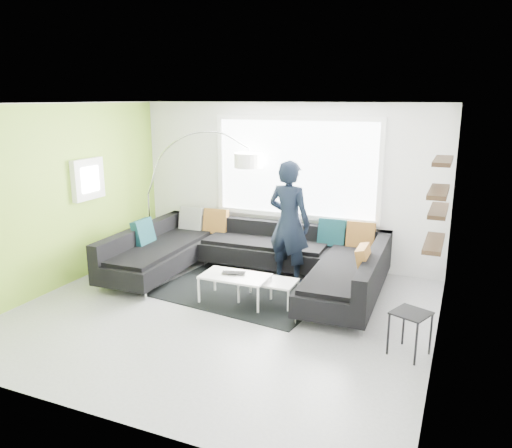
{
  "coord_description": "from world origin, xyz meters",
  "views": [
    {
      "loc": [
        2.91,
        -5.65,
        2.87
      ],
      "look_at": [
        0.12,
        0.9,
        1.06
      ],
      "focal_mm": 35.0,
      "sensor_mm": 36.0,
      "label": 1
    }
  ],
  "objects_px": {
    "sectional_sofa": "(248,260)",
    "side_table": "(410,333)",
    "arc_lamp": "(148,194)",
    "laptop": "(233,274)",
    "coffee_table": "(252,289)",
    "person": "(289,223)"
  },
  "relations": [
    {
      "from": "side_table",
      "to": "arc_lamp",
      "type": "bearing_deg",
      "value": 157.6
    },
    {
      "from": "coffee_table",
      "to": "laptop",
      "type": "height_order",
      "value": "laptop"
    },
    {
      "from": "coffee_table",
      "to": "person",
      "type": "xyz_separation_m",
      "value": [
        0.21,
        0.99,
        0.78
      ]
    },
    {
      "from": "laptop",
      "to": "arc_lamp",
      "type": "bearing_deg",
      "value": 134.36
    },
    {
      "from": "sectional_sofa",
      "to": "side_table",
      "type": "height_order",
      "value": "sectional_sofa"
    },
    {
      "from": "coffee_table",
      "to": "arc_lamp",
      "type": "height_order",
      "value": "arc_lamp"
    },
    {
      "from": "arc_lamp",
      "to": "sectional_sofa",
      "type": "bearing_deg",
      "value": -25.87
    },
    {
      "from": "coffee_table",
      "to": "arc_lamp",
      "type": "distance_m",
      "value": 3.13
    },
    {
      "from": "person",
      "to": "laptop",
      "type": "relative_size",
      "value": 5.14
    },
    {
      "from": "sectional_sofa",
      "to": "arc_lamp",
      "type": "distance_m",
      "value": 2.53
    },
    {
      "from": "laptop",
      "to": "coffee_table",
      "type": "bearing_deg",
      "value": 4.51
    },
    {
      "from": "side_table",
      "to": "person",
      "type": "height_order",
      "value": "person"
    },
    {
      "from": "sectional_sofa",
      "to": "arc_lamp",
      "type": "bearing_deg",
      "value": 161.75
    },
    {
      "from": "sectional_sofa",
      "to": "side_table",
      "type": "xyz_separation_m",
      "value": [
        2.62,
        -1.34,
        -0.13
      ]
    },
    {
      "from": "side_table",
      "to": "laptop",
      "type": "relative_size",
      "value": 1.37
    },
    {
      "from": "sectional_sofa",
      "to": "coffee_table",
      "type": "bearing_deg",
      "value": -63.3
    },
    {
      "from": "sectional_sofa",
      "to": "laptop",
      "type": "height_order",
      "value": "sectional_sofa"
    },
    {
      "from": "person",
      "to": "laptop",
      "type": "distance_m",
      "value": 1.3
    },
    {
      "from": "coffee_table",
      "to": "side_table",
      "type": "bearing_deg",
      "value": -17.3
    },
    {
      "from": "coffee_table",
      "to": "arc_lamp",
      "type": "relative_size",
      "value": 0.53
    },
    {
      "from": "coffee_table",
      "to": "person",
      "type": "bearing_deg",
      "value": 77.85
    },
    {
      "from": "coffee_table",
      "to": "arc_lamp",
      "type": "xyz_separation_m",
      "value": [
        -2.66,
        1.35,
        0.96
      ]
    }
  ]
}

